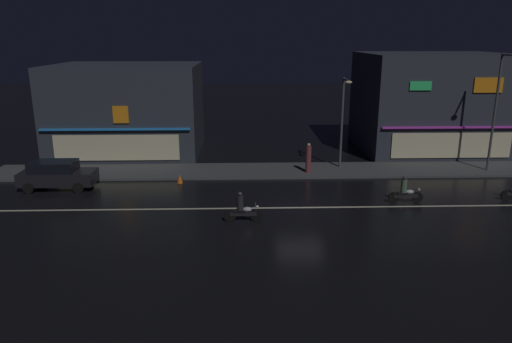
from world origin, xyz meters
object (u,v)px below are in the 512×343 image
Objects in this scene: motorcycle_lead at (242,209)px; traffic_cone at (180,179)px; parked_car_near_kerb at (57,174)px; streetlamp_west at (343,115)px; streetlamp_mid at (498,104)px; motorcycle_following at (405,192)px; pedestrian_on_sidewalk at (308,159)px.

motorcycle_lead is 3.45× the size of traffic_cone.
parked_car_near_kerb reaches higher than traffic_cone.
streetlamp_west is 18.21m from parked_car_near_kerb.
motorcycle_following is (-7.52, -5.67, -3.95)m from streetlamp_mid.
traffic_cone is (-10.51, -2.71, -3.48)m from streetlamp_west.
pedestrian_on_sidewalk reaches higher than motorcycle_lead.
pedestrian_on_sidewalk is (-2.35, -1.10, -2.71)m from streetlamp_west.
streetlamp_west reaches higher than pedestrian_on_sidewalk.
parked_car_near_kerb is 12.27m from motorcycle_lead.
streetlamp_mid is 3.99× the size of motorcycle_following.
motorcycle_lead is at bearing -170.78° from motorcycle_following.
pedestrian_on_sidewalk is at bearing -155.05° from streetlamp_west.
motorcycle_lead is at bearing -153.61° from streetlamp_mid.
parked_car_near_kerb is at bearing -168.44° from streetlamp_west.
motorcycle_following is (2.14, -6.75, -3.12)m from streetlamp_west.
streetlamp_west reaches higher than motorcycle_following.
parked_car_near_kerb reaches higher than motorcycle_following.
streetlamp_west is 3.08× the size of pedestrian_on_sidewalk.
motorcycle_lead is (-6.69, -9.19, -3.12)m from streetlamp_west.
streetlamp_mid is 10.21m from motorcycle_following.
motorcycle_lead is at bearing -59.50° from traffic_cone.
pedestrian_on_sidewalk is 1.03× the size of motorcycle_following.
parked_car_near_kerb is at bearing -23.98° from motorcycle_lead.
parked_car_near_kerb is 20.00m from motorcycle_following.
traffic_cone is at bearing -56.37° from motorcycle_lead.
motorcycle_following reaches higher than traffic_cone.
motorcycle_lead is 1.00× the size of motorcycle_following.
pedestrian_on_sidewalk is at bearing 122.24° from motorcycle_following.
parked_car_near_kerb is 2.26× the size of motorcycle_lead.
motorcycle_lead is 7.53m from traffic_cone.
parked_car_near_kerb is (-15.26, -2.51, -0.18)m from pedestrian_on_sidewalk.
pedestrian_on_sidewalk reaches higher than motorcycle_following.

